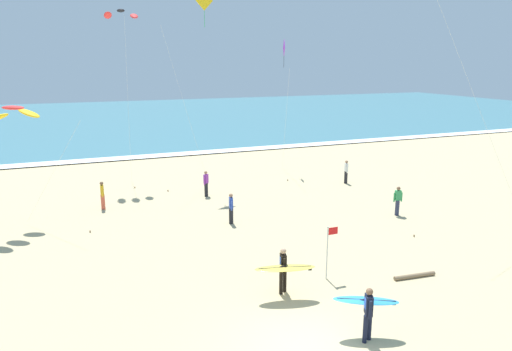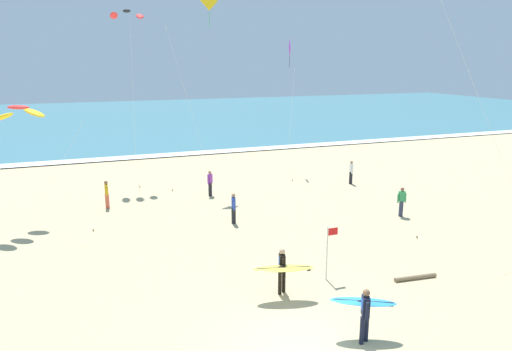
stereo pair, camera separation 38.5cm
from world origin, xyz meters
name	(u,v)px [view 2 (the right image)]	position (x,y,z in m)	size (l,w,h in m)	color
ground_plane	(300,349)	(0.00, 0.00, 0.00)	(160.00, 160.00, 0.00)	tan
ocean_water	(118,118)	(0.00, 59.61, 0.04)	(160.00, 60.00, 0.08)	teal
shoreline_foam	(149,156)	(0.00, 29.91, 0.09)	(160.00, 1.75, 0.01)	white
surfer_lead	(364,307)	(1.97, -0.21, 1.04)	(2.04, 1.27, 1.71)	black
surfer_trailing	(283,268)	(0.82, 3.11, 1.05)	(2.20, 1.17, 1.71)	black
kite_arc_charcoal_near	(127,15)	(-1.94, 21.99, 10.96)	(2.14, 2.67, 11.29)	red
kite_arc_scarlet_mid	(19,112)	(-8.09, 14.70, 5.65)	(4.23, 3.80, 6.01)	yellow
kite_diamond_golden_far	(208,9)	(2.55, 18.76, 11.16)	(3.44, 0.65, 12.26)	yellow
kite_diamond_violet_low	(290,53)	(9.34, 21.45, 8.66)	(1.54, 4.23, 9.61)	purple
bystander_blue_top	(234,208)	(1.58, 11.02, 0.81)	(0.24, 0.49, 1.59)	black
bystander_purple_top	(210,183)	(1.80, 16.34, 0.81)	(0.38, 0.37, 1.59)	black
bystander_white_top	(351,172)	(11.44, 15.85, 0.81)	(0.25, 0.49, 1.59)	black
bystander_green_top	(402,202)	(10.28, 8.96, 0.81)	(0.49, 0.24, 1.59)	#2D334C
bystander_yellow_top	(107,194)	(-4.28, 15.97, 0.81)	(0.22, 0.50, 1.59)	#D8593F
lifeguard_flag	(328,248)	(2.94, 3.70, 1.27)	(0.45, 0.05, 2.10)	silver
driftwood_log	(415,277)	(6.07, 2.50, 0.08)	(0.16, 0.16, 1.75)	#846B4C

